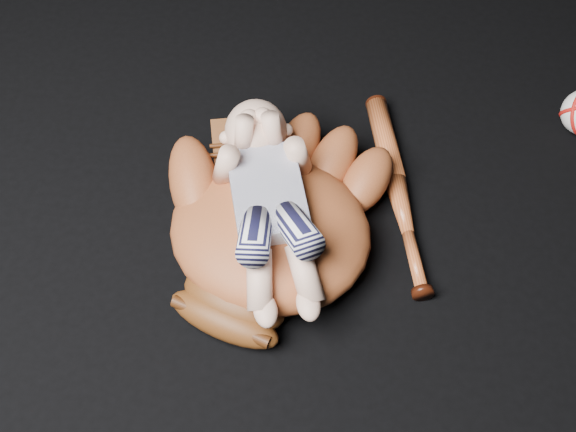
# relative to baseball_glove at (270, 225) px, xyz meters

# --- Properties ---
(baseball_glove) EXTENTS (0.52, 0.55, 0.14)m
(baseball_glove) POSITION_rel_baseball_glove_xyz_m (0.00, 0.00, 0.00)
(baseball_glove) COLOR brown
(baseball_glove) RESTS_ON ground
(newborn_baby) EXTENTS (0.24, 0.39, 0.15)m
(newborn_baby) POSITION_rel_baseball_glove_xyz_m (0.00, -0.01, 0.06)
(newborn_baby) COLOR #D7A58B
(newborn_baby) RESTS_ON baseball_glove
(baseball_bat) EXTENTS (0.10, 0.40, 0.04)m
(baseball_bat) POSITION_rel_baseball_glove_xyz_m (0.20, 0.11, -0.05)
(baseball_bat) COLOR #A54720
(baseball_bat) RESTS_ON ground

